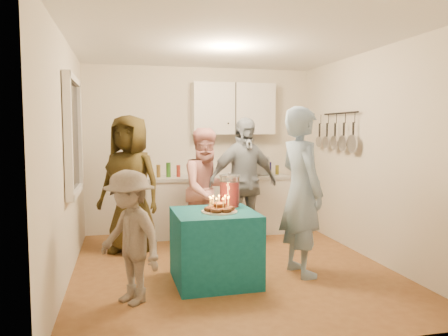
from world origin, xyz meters
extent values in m
plane|color=brown|center=(0.00, 0.00, 0.00)|extent=(4.00, 4.00, 0.00)
plane|color=white|center=(0.00, 0.00, 2.60)|extent=(4.00, 4.00, 0.00)
plane|color=silver|center=(0.00, 2.00, 1.30)|extent=(3.60, 3.60, 0.00)
plane|color=silver|center=(-1.80, 0.00, 1.30)|extent=(4.00, 4.00, 0.00)
plane|color=silver|center=(1.80, 0.00, 1.30)|extent=(4.00, 4.00, 0.00)
cube|color=black|center=(-1.77, 0.30, 1.55)|extent=(0.04, 1.00, 1.20)
cube|color=white|center=(0.20, 1.70, 0.43)|extent=(2.20, 0.58, 0.86)
cube|color=beige|center=(0.20, 1.70, 0.89)|extent=(2.24, 0.62, 0.05)
cube|color=white|center=(0.50, 1.85, 1.95)|extent=(1.30, 0.30, 0.80)
cube|color=black|center=(1.72, 0.70, 1.60)|extent=(0.12, 1.00, 0.60)
imported|color=white|center=(0.74, 1.70, 1.05)|extent=(0.53, 0.38, 0.28)
cube|color=#0F5967|center=(-0.28, -0.42, 0.38)|extent=(0.87, 0.87, 0.76)
cylinder|color=red|center=(-0.05, -0.16, 0.93)|extent=(0.22, 0.22, 0.34)
imported|color=#8BA8CA|center=(0.71, -0.38, 0.94)|extent=(0.54, 0.74, 1.87)
imported|color=brown|center=(-1.13, 0.98, 0.91)|extent=(1.06, 0.97, 1.81)
imported|color=#D26D72|center=(-0.13, 0.76, 0.82)|extent=(0.95, 0.83, 1.65)
imported|color=#112339|center=(0.40, 0.88, 0.90)|extent=(1.13, 0.68, 1.79)
imported|color=#63584F|center=(-1.17, -0.80, 0.63)|extent=(0.85, 0.93, 1.25)
camera|label=1|loc=(-1.22, -4.88, 1.62)|focal=35.00mm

